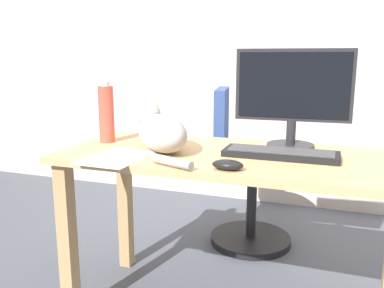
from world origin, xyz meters
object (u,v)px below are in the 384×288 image
object	(u,v)px
computer_mouse	(228,165)
cat	(160,131)
office_chair	(244,178)
water_bottle	(106,114)
keyboard	(281,153)
monitor	(293,95)

from	to	relation	value
computer_mouse	cat	bearing A→B (deg)	148.66
office_chair	water_bottle	world-z (taller)	water_bottle
cat	water_bottle	distance (m)	0.31
keyboard	water_bottle	distance (m)	0.79
cat	keyboard	bearing A→B (deg)	4.76
office_chair	keyboard	distance (m)	0.85
cat	computer_mouse	distance (m)	0.41
office_chair	monitor	xyz separation A→B (m)	(0.31, -0.54, 0.55)
water_bottle	office_chair	bearing A→B (deg)	55.23
keyboard	cat	size ratio (longest dim) A/B	0.89
computer_mouse	water_bottle	distance (m)	0.70
office_chair	cat	xyz separation A→B (m)	(-0.19, -0.77, 0.40)
office_chair	computer_mouse	size ratio (longest dim) A/B	8.47
computer_mouse	keyboard	bearing A→B (deg)	59.61
monitor	water_bottle	xyz separation A→B (m)	(-0.80, -0.16, -0.10)
monitor	water_bottle	size ratio (longest dim) A/B	1.73
cat	computer_mouse	size ratio (longest dim) A/B	4.47
keyboard	cat	xyz separation A→B (m)	(-0.49, -0.04, 0.07)
monitor	computer_mouse	bearing A→B (deg)	-110.44
office_chair	keyboard	size ratio (longest dim) A/B	2.12
keyboard	computer_mouse	world-z (taller)	computer_mouse
water_bottle	computer_mouse	bearing A→B (deg)	-23.37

